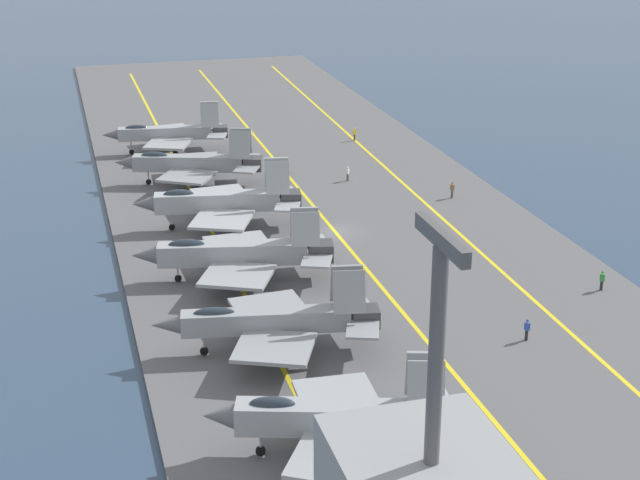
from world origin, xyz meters
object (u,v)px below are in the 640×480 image
crew_blue_vest (527,329)px  crew_red_vest (283,166)px  parked_jet_fifth (192,163)px  parked_jet_second (272,320)px  crew_brown_vest (452,189)px  crew_white_vest (348,173)px  parked_jet_nearest (336,418)px  parked_jet_sixth (169,133)px  parked_jet_third (237,253)px  crew_green_vest (602,280)px  parked_jet_fourth (221,201)px  crew_yellow_vest (355,134)px

crew_blue_vest → crew_red_vest: size_ratio=0.95×
crew_blue_vest → parked_jet_fifth: bearing=22.1°
parked_jet_fifth → crew_blue_vest: 48.34m
parked_jet_second → crew_brown_vest: 39.61m
crew_white_vest → crew_brown_vest: 12.54m
parked_jet_nearest → crew_blue_vest: parked_jet_nearest is taller
parked_jet_second → crew_brown_vest: bearing=-41.7°
parked_jet_sixth → crew_white_vest: parked_jet_sixth is taller
parked_jet_third → crew_brown_vest: size_ratio=9.46×
parked_jet_second → crew_brown_vest: size_ratio=9.11×
parked_jet_third → crew_green_vest: (-10.18, -28.78, -1.51)m
parked_jet_nearest → parked_jet_fourth: 41.04m
parked_jet_fourth → parked_jet_fifth: parked_jet_fourth is taller
parked_jet_third → crew_red_vest: size_ratio=9.49×
parked_jet_fifth → crew_yellow_vest: 26.59m
parked_jet_sixth → crew_brown_vest: parked_jet_sixth is taller
parked_jet_second → crew_green_vest: parked_jet_second is taller
parked_jet_fifth → parked_jet_third: bearing=179.3°
parked_jet_nearest → parked_jet_fifth: 55.77m
crew_yellow_vest → crew_brown_vest: 25.44m
parked_jet_third → crew_blue_vest: size_ratio=9.95×
parked_jet_third → crew_red_vest: 31.19m
parked_jet_third → parked_jet_sixth: 41.50m
crew_blue_vest → crew_brown_vest: (32.76, -7.73, 0.05)m
crew_blue_vest → crew_green_vest: (6.77, -10.24, 0.01)m
parked_jet_fourth → crew_blue_vest: parked_jet_fourth is taller
parked_jet_fourth → crew_brown_vest: (2.74, -25.30, -1.76)m
parked_jet_fifth → crew_white_vest: parked_jet_fifth is taller
crew_green_vest → crew_red_vest: (39.35, 17.83, 0.04)m
parked_jet_second → crew_red_vest: size_ratio=9.14×
crew_yellow_vest → crew_brown_vest: (-25.27, -2.97, 0.06)m
crew_green_vest → parked_jet_third: bearing=70.5°
parked_jet_fifth → crew_brown_vest: size_ratio=9.10×
parked_jet_fourth → crew_red_vest: size_ratio=9.07×
parked_jet_nearest → crew_yellow_vest: parked_jet_nearest is taller
parked_jet_sixth → crew_brown_vest: (-25.68, -26.70, -1.55)m
parked_jet_sixth → crew_yellow_vest: size_ratio=9.03×
parked_jet_second → parked_jet_fourth: (26.81, -1.02, 0.24)m
parked_jet_fifth → crew_yellow_vest: bearing=-60.0°
parked_jet_nearest → crew_yellow_vest: 72.71m
parked_jet_sixth → crew_yellow_vest: (-0.42, -23.73, -1.61)m
parked_jet_second → crew_red_vest: (42.91, -11.00, -1.53)m
parked_jet_second → crew_red_vest: bearing=-14.4°
parked_jet_second → crew_green_vest: (3.56, -28.83, -1.57)m
parked_jet_third → crew_red_vest: bearing=-20.6°
parked_jet_third → parked_jet_sixth: bearing=0.6°
parked_jet_third → crew_yellow_vest: parked_jet_third is taller
crew_yellow_vest → parked_jet_fourth: bearing=141.4°
parked_jet_second → crew_green_vest: size_ratio=9.48×
parked_jet_fifth → parked_jet_sixth: bearing=3.1°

